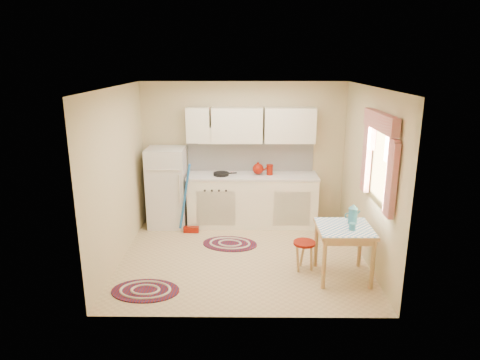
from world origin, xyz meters
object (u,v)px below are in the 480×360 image
base_cabinets (252,201)px  table (343,252)px  stool (304,256)px  fridge (167,187)px

base_cabinets → table: 2.27m
stool → fridge: bearing=142.6°
table → stool: 0.55m
table → stool: bearing=157.6°
fridge → table: fridge is taller
base_cabinets → stool: 1.87m
stool → table: bearing=-22.4°
base_cabinets → table: base_cabinets is taller
base_cabinets → fridge: bearing=-178.1°
table → stool: (-0.49, 0.20, -0.15)m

